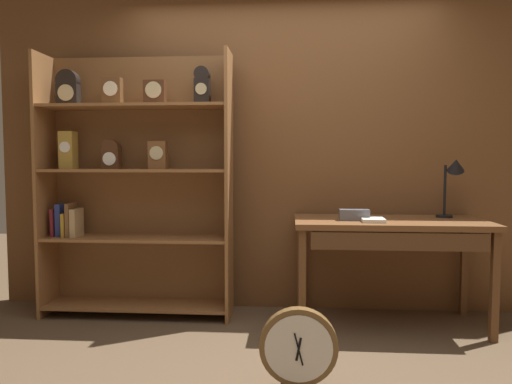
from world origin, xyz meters
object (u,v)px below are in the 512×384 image
Objects in this scene: open_repair_manual at (373,220)px; round_clock_large at (298,349)px; bookshelf at (132,182)px; workbench at (390,232)px; desk_lamp at (453,175)px; toolbox_small at (354,215)px.

open_repair_manual is 1.24m from round_clock_large.
bookshelf is 1.48× the size of workbench.
round_clock_large is at bearing -43.07° from bookshelf.
desk_lamp is 2.16× the size of open_repair_manual.
desk_lamp is at bearing 23.42° from open_repair_manual.
round_clock_large is (1.29, -1.21, -0.82)m from bookshelf.
open_repair_manual is (-0.14, -0.09, 0.10)m from workbench.
desk_lamp reaches higher than toolbox_small.
bookshelf is at bearing 179.96° from desk_lamp.
desk_lamp reaches higher than round_clock_large.
workbench is 3.06× the size of round_clock_large.
toolbox_small reaches higher than round_clock_large.
workbench is at bearing 5.89° from toolbox_small.
workbench is 0.30m from toolbox_small.
toolbox_small is at bearing 154.51° from open_repair_manual.
open_repair_manual is at bearing -7.55° from bookshelf.
bookshelf is 9.64× the size of toolbox_small.
bookshelf is 2.46m from desk_lamp.
workbench is 0.20m from open_repair_manual.
desk_lamp is at bearing 13.06° from toolbox_small.
workbench is at bearing 35.51° from open_repair_manual.
toolbox_small reaches higher than open_repair_manual.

